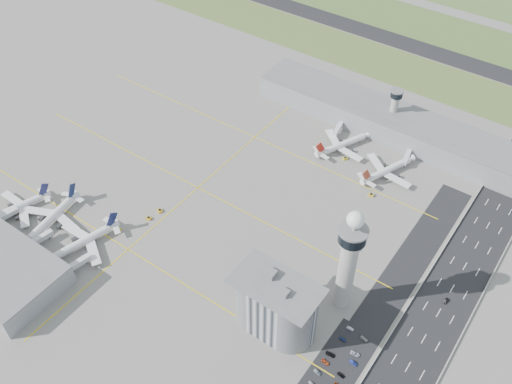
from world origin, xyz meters
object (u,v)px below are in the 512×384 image
Objects in this scene: tug_2 at (149,218)px; car_hw_1 at (446,301)px; car_lot_0 at (312,384)px; car_lot_1 at (317,372)px; airplane_near_b at (50,215)px; car_lot_10 at (355,354)px; car_lot_2 at (325,362)px; secondary_tower at (394,107)px; tug_5 at (371,195)px; control_tower at (349,257)px; airplane_far_a at (344,141)px; airplane_far_b at (390,166)px; car_lot_4 at (343,339)px; jet_bridge_near_1 at (30,247)px; car_lot_8 at (341,375)px; car_lot_5 at (350,329)px; jet_bridge_far_0 at (341,125)px; admin_building at (276,305)px; tug_0 at (19,217)px; tug_4 at (345,158)px; tug_1 at (118,230)px; tug_3 at (160,210)px; car_lot_9 at (353,363)px; jet_bridge_far_1 at (409,152)px; car_lot_3 at (330,354)px; jet_bridge_near_2 at (67,272)px; car_lot_11 at (364,339)px; airplane_near_c at (80,239)px; airplane_near_a at (14,205)px.

tug_2 reaches higher than car_hw_1.
car_lot_0 is 6.42m from car_lot_1.
car_lot_10 is at bearing 89.47° from airplane_near_b.
car_hw_1 is (32.39, 64.65, 0.09)m from car_lot_2.
secondary_tower reaches higher than tug_5.
control_tower is 1.48× the size of airplane_far_a.
airplane_far_b is at bearing 102.86° from control_tower.
control_tower is at bearing 36.87° from car_lot_4.
jet_bridge_near_1 is 178.08m from car_lot_8.
jet_bridge_far_0 is at bearing 25.76° from car_lot_5.
admin_building is at bearing -82.71° from secondary_tower.
tug_0 is at bearing 102.44° from car_lot_8.
tug_4 is at bearing 32.96° from car_lot_0.
secondary_tower is at bearing 25.66° from car_lot_1.
tug_1 reaches higher than tug_0.
car_lot_0 reaches higher than car_lot_10.
control_tower is at bearing -56.00° from jet_bridge_near_1.
tug_3 is 164.70m from car_hw_1.
tug_2 is at bearing -23.95° from jet_bridge_near_1.
jet_bridge_far_0 is 3.51× the size of car_lot_9.
tug_5 is at bearing -64.12° from tug_2.
tug_2 is (-98.43, -138.67, -1.99)m from jet_bridge_far_1.
jet_bridge_far_1 is 139.40m from car_lot_5.
jet_bridge_near_1 is 176.17m from car_lot_5.
car_lot_9 is at bearing -166.56° from car_lot_10.
admin_building reaches higher than car_lot_10.
car_lot_4 is (0.85, 10.40, -0.05)m from car_lot_3.
secondary_tower is at bearing 13.97° from car_lot_5.
airplane_near_b is at bearing 102.78° from car_lot_9.
tug_1 is 147.56m from car_lot_9.
car_lot_8 is (78.03, -142.04, -5.47)m from airplane_far_a.
jet_bridge_far_1 is 164.55m from car_lot_8.
car_lot_9 is (10.18, 19.98, 0.00)m from car_lot_0.
tug_4 is (109.87, 145.96, -5.49)m from airplane_near_b.
jet_bridge_near_2 is at bearing -151.10° from control_tower.
airplane_near_b is 185.00m from car_lot_11.
car_lot_9 is at bearing -83.46° from car_lot_3.
jet_bridge_far_0 is 3.65× the size of car_lot_11.
car_lot_3 reaches higher than car_lot_4.
airplane_far_b is 143.34m from car_lot_8.
car_lot_4 is at bearing 175.32° from car_lot_5.
secondary_tower is 2.28× the size of jet_bridge_near_2.
airplane_far_b is 139.47m from car_lot_2.
car_lot_3 is at bearing -128.62° from airplane_far_a.
tug_0 is at bearing -162.36° from control_tower.
car_hw_1 reaches higher than car_lot_2.
airplane_near_c is 150.69m from car_lot_5.
airplane_near_b is 173.58m from car_lot_3.
jet_bridge_far_0 is 138.73m from tug_3.
airplane_near_a is 83.74m from tug_3.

